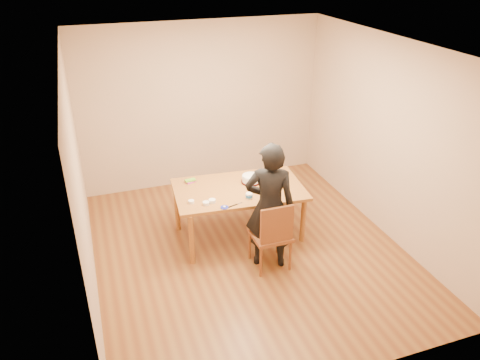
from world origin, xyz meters
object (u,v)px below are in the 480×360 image
object	(u,v)px
dining_chair	(270,235)
dining_table	(239,190)
cake_plate	(251,182)
person	(270,206)
cake	(251,178)

from	to	relation	value
dining_chair	dining_table	bearing A→B (deg)	101.10
cake_plate	person	distance (m)	0.84
dining_table	person	distance (m)	0.75
dining_table	cake_plate	world-z (taller)	cake_plate
dining_chair	cake	xyz separation A→B (m)	(0.06, 0.88, 0.36)
dining_chair	person	size ratio (longest dim) A/B	0.28
cake_plate	cake	xyz separation A→B (m)	(0.00, 0.00, 0.05)
person	cake_plate	bearing A→B (deg)	-71.91
cake_plate	dining_chair	bearing A→B (deg)	-94.20
cake_plate	person	xyz separation A→B (m)	(-0.06, -0.84, 0.08)
cake	person	world-z (taller)	person
cake_plate	cake	world-z (taller)	cake
dining_table	cake	size ratio (longest dim) A/B	7.09
cake_plate	person	bearing A→B (deg)	-94.42
dining_chair	person	distance (m)	0.39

